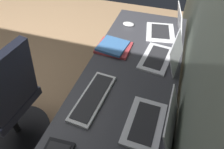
{
  "coord_description": "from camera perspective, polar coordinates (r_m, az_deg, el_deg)",
  "views": [
    {
      "loc": [
        1.06,
        1.92,
        1.71
      ],
      "look_at": [
        0.31,
        1.67,
        0.95
      ],
      "focal_mm": 32.95,
      "sensor_mm": 36.0,
      "label": 1
    }
  ],
  "objects": [
    {
      "name": "keyboard_main",
      "position": [
        1.26,
        -5.3,
        -6.31
      ],
      "size": [
        0.43,
        0.17,
        0.02
      ],
      "color": "silver",
      "rests_on": "desk"
    },
    {
      "name": "office_chair",
      "position": [
        1.76,
        -26.64,
        -7.61
      ],
      "size": [
        0.56,
        0.57,
        0.97
      ],
      "color": "#383D56",
      "rests_on": "ground"
    },
    {
      "name": "laptop_leftmost",
      "position": [
        1.54,
        14.25,
        5.06
      ],
      "size": [
        0.37,
        0.3,
        0.2
      ],
      "color": "silver",
      "rests_on": "desk"
    },
    {
      "name": "desk",
      "position": [
        1.3,
        2.13,
        -9.55
      ],
      "size": [
        2.34,
        0.65,
        0.73
      ],
      "color": "#38383D",
      "rests_on": "ground"
    },
    {
      "name": "laptop_center",
      "position": [
        1.85,
        15.21,
        12.41
      ],
      "size": [
        0.33,
        0.33,
        0.24
      ],
      "color": "white",
      "rests_on": "desk"
    },
    {
      "name": "book_stack_near",
      "position": [
        1.62,
        0.38,
        7.67
      ],
      "size": [
        0.24,
        0.26,
        0.04
      ],
      "color": "#B2383D",
      "rests_on": "desk"
    },
    {
      "name": "laptop_left",
      "position": [
        1.13,
        11.8,
        -12.76
      ],
      "size": [
        0.34,
        0.27,
        0.19
      ],
      "color": "silver",
      "rests_on": "desk"
    },
    {
      "name": "mouse_main",
      "position": [
        1.93,
        4.6,
        13.79
      ],
      "size": [
        0.06,
        0.1,
        0.03
      ],
      "primitive_type": "ellipsoid",
      "color": "silver",
      "rests_on": "desk"
    }
  ]
}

